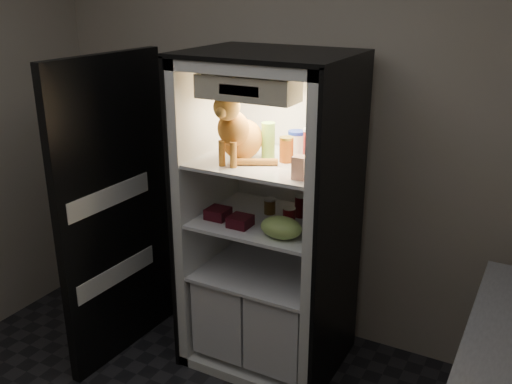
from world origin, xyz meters
TOP-DOWN VIEW (x-y plane):
  - room_shell at (0.00, 0.00)m, footprint 3.60×3.60m
  - refrigerator at (0.00, 1.38)m, footprint 0.90×0.72m
  - fridge_door at (-0.85, 1.01)m, footprint 0.10×0.87m
  - tabby_cat at (-0.13, 1.24)m, footprint 0.36×0.40m
  - parmesan_shaker at (-0.02, 1.37)m, footprint 0.08×0.08m
  - mayo_tub at (0.09, 1.51)m, footprint 0.10×0.10m
  - salsa_jar at (0.11, 1.35)m, footprint 0.08×0.08m
  - pepper_jar at (0.23, 1.41)m, footprint 0.11×0.11m
  - cream_carton at (0.29, 1.12)m, footprint 0.07×0.07m
  - soda_can_a at (0.16, 1.44)m, footprint 0.07×0.07m
  - soda_can_b at (0.29, 1.34)m, footprint 0.06×0.06m
  - soda_can_c at (0.18, 1.24)m, footprint 0.07×0.07m
  - condiment_jar at (-0.02, 1.40)m, footprint 0.07×0.07m
  - grape_bag at (0.19, 1.13)m, footprint 0.23×0.17m
  - berry_box_left at (-0.25, 1.19)m, footprint 0.12×0.12m
  - berry_box_right at (-0.08, 1.16)m, footprint 0.12×0.12m

SIDE VIEW (x-z plane):
  - refrigerator at x=0.00m, z-range -0.15..1.73m
  - fridge_door at x=-0.85m, z-range -0.01..1.84m
  - berry_box_right at x=-0.08m, z-range 0.94..1.00m
  - berry_box_left at x=-0.25m, z-range 0.94..1.00m
  - condiment_jar at x=-0.02m, z-range 0.94..1.03m
  - grape_bag at x=0.19m, z-range 0.94..1.05m
  - soda_can_b at x=0.29m, z-range 0.94..1.06m
  - soda_can_a at x=0.16m, z-range 0.94..1.07m
  - soda_can_c at x=0.18m, z-range 0.94..1.07m
  - cream_carton at x=0.29m, z-range 1.29..1.41m
  - mayo_tub at x=0.09m, z-range 1.29..1.43m
  - salsa_jar at x=0.11m, z-range 1.29..1.43m
  - pepper_jar at x=0.23m, z-range 1.29..1.48m
  - parmesan_shaker at x=-0.02m, z-range 1.29..1.49m
  - tabby_cat at x=-0.13m, z-range 1.24..1.66m
  - room_shell at x=0.00m, z-range -0.18..3.42m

